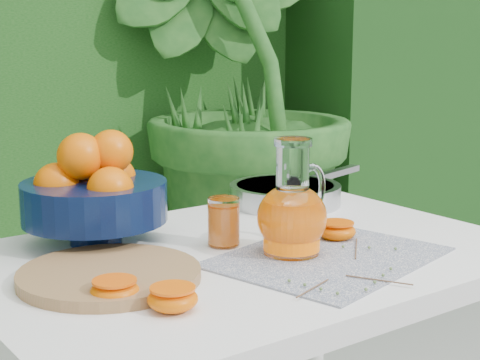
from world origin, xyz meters
TOP-DOWN VIEW (x-y plane):
  - potted_plant_right at (1.03, 1.28)m, footprint 2.51×2.51m
  - white_table at (0.11, -0.10)m, footprint 1.00×0.70m
  - placemat at (0.20, -0.22)m, footprint 0.45×0.39m
  - cutting_board at (-0.17, -0.10)m, footprint 0.34×0.34m
  - fruit_bowl at (-0.09, 0.12)m, footprint 0.28×0.28m
  - juice_pitcher at (0.16, -0.17)m, footprint 0.19×0.16m
  - juice_tumbler at (0.09, -0.05)m, footprint 0.07×0.07m
  - saute_pan at (0.41, 0.15)m, footprint 0.48×0.32m
  - orange_halves at (-0.02, -0.20)m, footprint 0.60×0.23m
  - thyme_sprigs at (0.17, -0.30)m, footprint 0.31×0.25m

SIDE VIEW (x-z plane):
  - white_table at x=0.11m, z-range 0.29..1.04m
  - placemat at x=0.20m, z-range 0.75..0.75m
  - thyme_sprigs at x=0.17m, z-range 0.75..0.76m
  - cutting_board at x=-0.17m, z-range 0.75..0.77m
  - orange_halves at x=-0.02m, z-range 0.75..0.79m
  - saute_pan at x=0.41m, z-range 0.75..0.80m
  - juice_tumbler at x=0.09m, z-range 0.75..0.84m
  - juice_pitcher at x=0.16m, z-range 0.72..0.93m
  - fruit_bowl at x=-0.09m, z-range 0.74..0.96m
  - potted_plant_right at x=1.03m, z-range 0.00..1.85m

